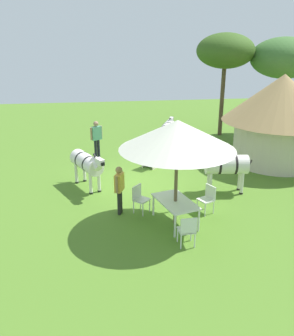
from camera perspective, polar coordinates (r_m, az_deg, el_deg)
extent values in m
plane|color=#4D7726|center=(14.06, -1.86, -2.21)|extent=(36.00, 36.00, 0.00)
cylinder|color=beige|center=(16.93, 19.73, 3.88)|extent=(3.71, 3.71, 1.87)
cone|color=#987C4E|center=(16.53, 20.53, 10.29)|extent=(4.93, 4.93, 1.98)
cylinder|color=brown|center=(10.64, 4.56, -3.06)|extent=(0.10, 0.10, 2.35)
cone|color=beige|center=(10.11, 4.81, 5.24)|extent=(3.31, 3.31, 0.83)
cube|color=silver|center=(10.83, 4.49, -5.27)|extent=(1.74, 1.29, 0.04)
cylinder|color=silver|center=(11.72, 4.45, -5.19)|extent=(0.06, 0.06, 0.70)
cylinder|color=silver|center=(10.62, 8.13, -8.21)|extent=(0.06, 0.06, 0.70)
cylinder|color=silver|center=(11.41, 1.03, -5.88)|extent=(0.06, 0.06, 0.70)
cylinder|color=silver|center=(10.28, 4.43, -9.10)|extent=(0.06, 0.06, 0.70)
cube|color=silver|center=(9.91, 6.22, -9.70)|extent=(0.44, 0.46, 0.04)
cube|color=silver|center=(9.64, 6.58, -9.09)|extent=(0.06, 0.44, 0.45)
cylinder|color=silver|center=(10.13, 4.84, -10.41)|extent=(0.04, 0.04, 0.45)
cylinder|color=silver|center=(10.22, 6.93, -10.18)|extent=(0.04, 0.04, 0.45)
cylinder|color=silver|center=(9.83, 5.38, -11.46)|extent=(0.04, 0.04, 0.45)
cylinder|color=silver|center=(9.93, 7.53, -11.21)|extent=(0.04, 0.04, 0.45)
cube|color=silver|center=(11.68, 9.23, -4.97)|extent=(0.58, 0.57, 0.04)
cube|color=silver|center=(11.71, 9.98, -3.74)|extent=(0.41, 0.23, 0.45)
cylinder|color=silver|center=(11.54, 9.14, -6.53)|extent=(0.04, 0.04, 0.45)
cylinder|color=silver|center=(11.79, 7.89, -5.85)|extent=(0.04, 0.04, 0.45)
cylinder|color=silver|center=(11.77, 10.44, -6.06)|extent=(0.04, 0.04, 0.45)
cylinder|color=silver|center=(12.01, 9.19, -5.41)|extent=(0.04, 0.04, 0.45)
cube|color=silver|center=(11.54, -0.85, -5.02)|extent=(0.61, 0.61, 0.04)
cube|color=silver|center=(11.54, -1.63, -3.78)|extent=(0.35, 0.32, 0.45)
cylinder|color=silver|center=(11.68, 0.42, -5.90)|extent=(0.04, 0.04, 0.45)
cylinder|color=silver|center=(11.40, -0.65, -6.59)|extent=(0.04, 0.04, 0.45)
cylinder|color=silver|center=(11.87, -1.03, -5.46)|extent=(0.04, 0.04, 0.45)
cylinder|color=silver|center=(11.59, -2.12, -6.14)|extent=(0.04, 0.04, 0.45)
cylinder|color=black|center=(11.59, -4.19, -5.24)|extent=(0.12, 0.12, 0.79)
cylinder|color=black|center=(11.47, -4.41, -5.53)|extent=(0.12, 0.12, 0.79)
cube|color=gold|center=(11.25, -4.39, -2.27)|extent=(0.47, 0.35, 0.56)
cylinder|color=#9A7448|center=(11.46, -4.00, -1.74)|extent=(0.08, 0.08, 0.53)
cylinder|color=#9A7448|center=(11.03, -4.80, -2.67)|extent=(0.08, 0.08, 0.53)
sphere|color=#9A7448|center=(11.10, -4.44, -0.33)|extent=(0.21, 0.21, 0.21)
cylinder|color=black|center=(16.90, -7.64, 3.09)|extent=(0.13, 0.13, 0.86)
cylinder|color=black|center=(16.82, -8.08, 2.99)|extent=(0.13, 0.13, 0.86)
cube|color=#4B8E6B|center=(16.66, -7.98, 5.45)|extent=(0.43, 0.51, 0.61)
cylinder|color=#99755A|center=(16.79, -7.22, 5.67)|extent=(0.09, 0.09, 0.57)
cylinder|color=#99755A|center=(16.53, -8.77, 5.35)|extent=(0.09, 0.09, 0.57)
sphere|color=#99755A|center=(16.55, -8.06, 6.93)|extent=(0.23, 0.23, 0.23)
cube|color=teal|center=(15.62, 0.74, 1.01)|extent=(0.76, 0.75, 0.03)
cube|color=silver|center=(15.32, 0.20, 1.52)|extent=(0.74, 0.74, 0.33)
cube|color=beige|center=(15.74, -0.18, 0.74)|extent=(0.49, 0.42, 0.22)
cube|color=beige|center=(15.48, 1.45, 0.40)|extent=(0.49, 0.42, 0.22)
cylinder|color=silver|center=(13.40, -9.52, 0.90)|extent=(1.71, 1.27, 0.61)
cylinder|color=black|center=(13.68, -10.10, 1.26)|extent=(0.35, 0.59, 0.62)
cylinder|color=black|center=(13.15, -8.97, 0.55)|extent=(0.35, 0.59, 0.62)
cylinder|color=silver|center=(12.66, -8.00, 0.67)|extent=(0.59, 0.48, 0.48)
cube|color=silver|center=(12.37, -7.44, 1.01)|extent=(0.44, 0.34, 0.20)
cube|color=black|center=(12.23, -7.04, 0.65)|extent=(0.16, 0.16, 0.12)
cube|color=black|center=(12.59, -8.04, 1.53)|extent=(0.34, 0.20, 0.28)
cylinder|color=silver|center=(13.17, -7.56, -2.19)|extent=(0.11, 0.11, 0.77)
cylinder|color=black|center=(13.31, -7.49, -3.59)|extent=(0.13, 0.13, 0.06)
cylinder|color=silver|center=(13.04, -8.86, -2.50)|extent=(0.11, 0.11, 0.77)
cylinder|color=black|center=(13.18, -8.78, -3.92)|extent=(0.13, 0.13, 0.06)
cylinder|color=silver|center=(14.20, -9.84, -0.62)|extent=(0.11, 0.11, 0.77)
cylinder|color=black|center=(14.32, -9.75, -1.94)|extent=(0.13, 0.13, 0.06)
cylinder|color=silver|center=(14.07, -11.06, -0.90)|extent=(0.11, 0.11, 0.77)
cylinder|color=black|center=(14.20, -10.97, -2.22)|extent=(0.13, 0.13, 0.06)
cylinder|color=black|center=(14.17, -10.99, 1.46)|extent=(0.23, 0.15, 0.53)
cylinder|color=silver|center=(17.26, 3.22, 5.81)|extent=(1.72, 1.24, 0.71)
cylinder|color=black|center=(16.96, 3.02, 5.55)|extent=(0.34, 0.71, 0.73)
cylinder|color=black|center=(17.53, 3.39, 6.03)|extent=(0.34, 0.71, 0.73)
cylinder|color=silver|center=(17.97, 3.70, 6.97)|extent=(0.63, 0.50, 0.52)
cube|color=silver|center=(18.20, 3.86, 7.66)|extent=(0.44, 0.31, 0.20)
cube|color=black|center=(18.38, 3.96, 7.68)|extent=(0.16, 0.16, 0.12)
cube|color=black|center=(17.92, 3.71, 7.59)|extent=(0.36, 0.17, 0.28)
cylinder|color=silver|center=(18.04, 2.91, 4.26)|extent=(0.11, 0.11, 0.80)
cylinder|color=black|center=(18.14, 2.89, 3.14)|extent=(0.13, 0.13, 0.06)
cylinder|color=silver|center=(17.97, 4.15, 4.17)|extent=(0.11, 0.11, 0.80)
cylinder|color=black|center=(18.08, 4.12, 3.05)|extent=(0.13, 0.13, 0.06)
cylinder|color=silver|center=(16.91, 2.15, 3.17)|extent=(0.11, 0.11, 0.80)
cylinder|color=black|center=(17.03, 2.13, 1.98)|extent=(0.13, 0.13, 0.06)
cylinder|color=silver|center=(16.84, 3.46, 3.07)|extent=(0.11, 0.11, 0.80)
cylinder|color=black|center=(16.96, 3.43, 1.88)|extent=(0.13, 0.13, 0.06)
cylinder|color=black|center=(16.49, 2.68, 4.76)|extent=(0.24, 0.13, 0.53)
cylinder|color=silver|center=(13.09, 12.40, 0.56)|extent=(0.86, 1.55, 0.68)
cylinder|color=black|center=(13.16, 13.66, 0.56)|extent=(0.70, 0.16, 0.69)
cylinder|color=black|center=(13.04, 11.26, 0.56)|extent=(0.70, 0.16, 0.69)
cylinder|color=silver|center=(12.89, 9.25, 1.30)|extent=(0.37, 0.58, 0.51)
cube|color=silver|center=(12.79, 8.06, 1.98)|extent=(0.23, 0.42, 0.20)
cube|color=black|center=(12.78, 7.25, 1.85)|extent=(0.13, 0.13, 0.12)
cube|color=black|center=(12.83, 9.30, 2.15)|extent=(0.08, 0.37, 0.28)
cylinder|color=silver|center=(13.04, 9.95, -2.45)|extent=(0.11, 0.11, 0.81)
cylinder|color=black|center=(13.19, 9.85, -3.95)|extent=(0.13, 0.13, 0.06)
cylinder|color=silver|center=(13.38, 9.67, -1.83)|extent=(0.11, 0.11, 0.81)
cylinder|color=black|center=(13.53, 9.58, -3.30)|extent=(0.13, 0.13, 0.06)
cylinder|color=silver|center=(13.30, 14.73, -2.39)|extent=(0.11, 0.11, 0.81)
cylinder|color=black|center=(13.44, 14.59, -3.86)|extent=(0.13, 0.13, 0.06)
cylinder|color=silver|center=(13.63, 14.34, -1.78)|extent=(0.11, 0.11, 0.81)
cylinder|color=black|center=(13.77, 14.20, -3.22)|extent=(0.13, 0.13, 0.06)
cylinder|color=black|center=(13.33, 15.69, 0.16)|extent=(0.08, 0.24, 0.53)
cylinder|color=#4F3F28|center=(20.73, 11.70, 10.14)|extent=(0.22, 0.22, 3.72)
ellipsoid|color=#34551B|center=(20.45, 12.26, 17.60)|extent=(3.06, 3.06, 1.84)
cylinder|color=#472D30|center=(21.40, 19.95, 9.01)|extent=(0.28, 0.28, 3.24)
ellipsoid|color=#3A652C|center=(21.10, 20.82, 15.91)|extent=(3.54, 3.54, 2.12)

